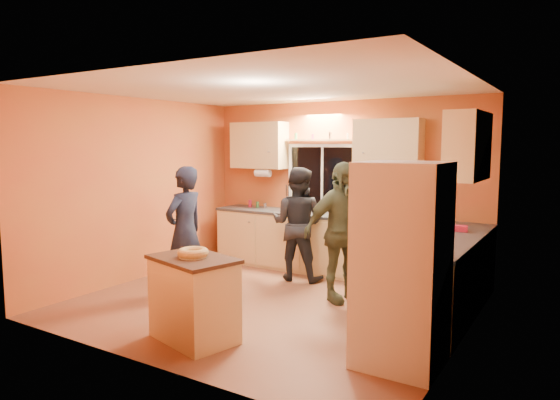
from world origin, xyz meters
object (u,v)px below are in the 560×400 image
Objects in this scene: island at (194,298)px; person_right at (341,232)px; person_left at (185,231)px; refrigerator at (402,265)px; person_center at (298,224)px.

person_right is (0.70, 1.92, 0.44)m from island.
refrigerator is at bearing 81.86° from person_left.
island is 0.61× the size of person_center.
refrigerator is 1.84m from person_right.
refrigerator is 2.91m from person_center.
person_left is at bearing 150.35° from island.
person_left is (-3.05, 0.56, -0.07)m from refrigerator.
person_right is at bearing 84.88° from island.
island is 1.63m from person_left.
person_center reaches higher than island.
refrigerator is at bearing -105.20° from person_right.
refrigerator is 1.08× the size of person_left.
island is at bearing -166.74° from person_right.
person_left is at bearing 147.36° from person_right.
island is at bearing 47.77° from person_left.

